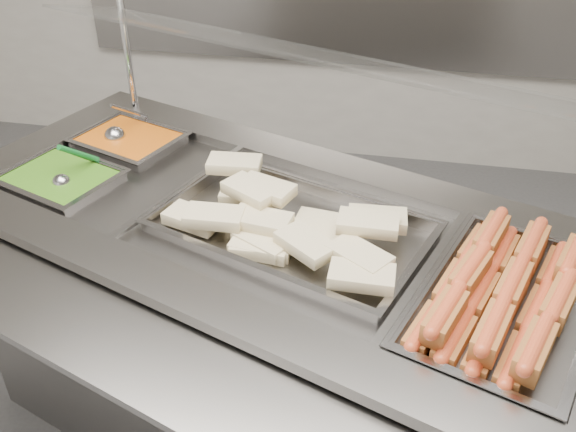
% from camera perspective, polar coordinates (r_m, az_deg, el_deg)
% --- Properties ---
extents(steam_counter, '(2.12, 1.48, 0.93)m').
position_cam_1_polar(steam_counter, '(2.05, -1.25, -10.97)').
color(steam_counter, slate).
rests_on(steam_counter, ground).
extents(tray_rail, '(1.83, 0.98, 0.05)m').
position_cam_1_polar(tray_rail, '(1.47, -12.77, -11.62)').
color(tray_rail, gray).
rests_on(tray_rail, steam_counter).
extents(sneeze_guard, '(1.70, 0.88, 0.45)m').
position_cam_1_polar(sneeze_guard, '(1.75, 2.47, 13.69)').
color(sneeze_guard, silver).
rests_on(sneeze_guard, steam_counter).
extents(pan_hotdogs, '(0.53, 0.65, 0.10)m').
position_cam_1_polar(pan_hotdogs, '(1.60, 18.69, -8.17)').
color(pan_hotdogs, gray).
rests_on(pan_hotdogs, steam_counter).
extents(pan_wraps, '(0.80, 0.63, 0.07)m').
position_cam_1_polar(pan_wraps, '(1.74, 0.29, -1.48)').
color(pan_wraps, gray).
rests_on(pan_wraps, steam_counter).
extents(pan_beans, '(0.38, 0.34, 0.10)m').
position_cam_1_polar(pan_beans, '(2.24, -13.84, 5.77)').
color(pan_beans, gray).
rests_on(pan_beans, steam_counter).
extents(pan_peas, '(0.38, 0.34, 0.10)m').
position_cam_1_polar(pan_peas, '(2.08, -19.42, 2.31)').
color(pan_peas, gray).
rests_on(pan_peas, steam_counter).
extents(hotdogs_in_buns, '(0.44, 0.58, 0.12)m').
position_cam_1_polar(hotdogs_in_buns, '(1.56, 18.44, -6.48)').
color(hotdogs_in_buns, brown).
rests_on(hotdogs_in_buns, pan_hotdogs).
extents(tortilla_wraps, '(0.66, 0.50, 0.10)m').
position_cam_1_polar(tortilla_wraps, '(1.70, -0.34, -0.60)').
color(tortilla_wraps, tan).
rests_on(tortilla_wraps, pan_wraps).
extents(ladle, '(0.10, 0.19, 0.15)m').
position_cam_1_polar(ladle, '(2.24, -15.03, 6.95)').
color(ladle, '#ADADB2').
rests_on(ladle, pan_beans).
extents(serving_spoon, '(0.09, 0.17, 0.15)m').
position_cam_1_polar(serving_spoon, '(2.03, -19.21, 3.24)').
color(serving_spoon, '#ADADB2').
rests_on(serving_spoon, pan_peas).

